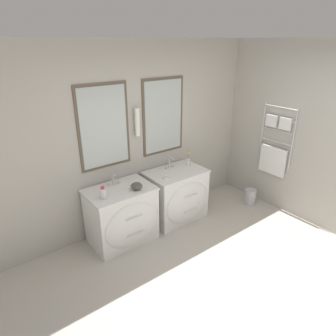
{
  "coord_description": "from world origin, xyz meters",
  "views": [
    {
      "loc": [
        -2.16,
        -1.43,
        2.57
      ],
      "look_at": [
        0.01,
        1.42,
        1.03
      ],
      "focal_mm": 32.0,
      "sensor_mm": 36.0,
      "label": 1
    }
  ],
  "objects_px": {
    "vanity_right": "(177,195)",
    "amenity_bowl": "(137,186)",
    "vanity_left": "(123,216)",
    "flower_vase": "(188,160)",
    "waste_bin": "(250,196)",
    "toiletry_bottle": "(103,193)"
  },
  "relations": [
    {
      "from": "vanity_right",
      "to": "amenity_bowl",
      "type": "height_order",
      "value": "amenity_bowl"
    },
    {
      "from": "vanity_left",
      "to": "flower_vase",
      "type": "distance_m",
      "value": 1.33
    },
    {
      "from": "amenity_bowl",
      "to": "flower_vase",
      "type": "bearing_deg",
      "value": 10.96
    },
    {
      "from": "vanity_right",
      "to": "flower_vase",
      "type": "bearing_deg",
      "value": 19.53
    },
    {
      "from": "amenity_bowl",
      "to": "waste_bin",
      "type": "distance_m",
      "value": 2.16
    },
    {
      "from": "amenity_bowl",
      "to": "toiletry_bottle",
      "type": "bearing_deg",
      "value": 174.66
    },
    {
      "from": "vanity_right",
      "to": "toiletry_bottle",
      "type": "distance_m",
      "value": 1.3
    },
    {
      "from": "vanity_right",
      "to": "waste_bin",
      "type": "bearing_deg",
      "value": -18.0
    },
    {
      "from": "toiletry_bottle",
      "to": "waste_bin",
      "type": "bearing_deg",
      "value": -8.03
    },
    {
      "from": "amenity_bowl",
      "to": "vanity_left",
      "type": "bearing_deg",
      "value": 149.81
    },
    {
      "from": "toiletry_bottle",
      "to": "amenity_bowl",
      "type": "distance_m",
      "value": 0.45
    },
    {
      "from": "toiletry_bottle",
      "to": "amenity_bowl",
      "type": "height_order",
      "value": "toiletry_bottle"
    },
    {
      "from": "toiletry_bottle",
      "to": "waste_bin",
      "type": "relative_size",
      "value": 0.59
    },
    {
      "from": "vanity_right",
      "to": "flower_vase",
      "type": "xyz_separation_m",
      "value": [
        0.29,
        0.1,
        0.48
      ]
    },
    {
      "from": "toiletry_bottle",
      "to": "waste_bin",
      "type": "distance_m",
      "value": 2.6
    },
    {
      "from": "toiletry_bottle",
      "to": "flower_vase",
      "type": "height_order",
      "value": "flower_vase"
    },
    {
      "from": "vanity_left",
      "to": "toiletry_bottle",
      "type": "xyz_separation_m",
      "value": [
        -0.28,
        -0.06,
        0.46
      ]
    },
    {
      "from": "vanity_right",
      "to": "flower_vase",
      "type": "distance_m",
      "value": 0.57
    },
    {
      "from": "flower_vase",
      "to": "amenity_bowl",
      "type": "bearing_deg",
      "value": -169.04
    },
    {
      "from": "vanity_left",
      "to": "flower_vase",
      "type": "height_order",
      "value": "flower_vase"
    },
    {
      "from": "flower_vase",
      "to": "vanity_right",
      "type": "bearing_deg",
      "value": -160.47
    },
    {
      "from": "waste_bin",
      "to": "vanity_left",
      "type": "bearing_deg",
      "value": 169.48
    }
  ]
}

